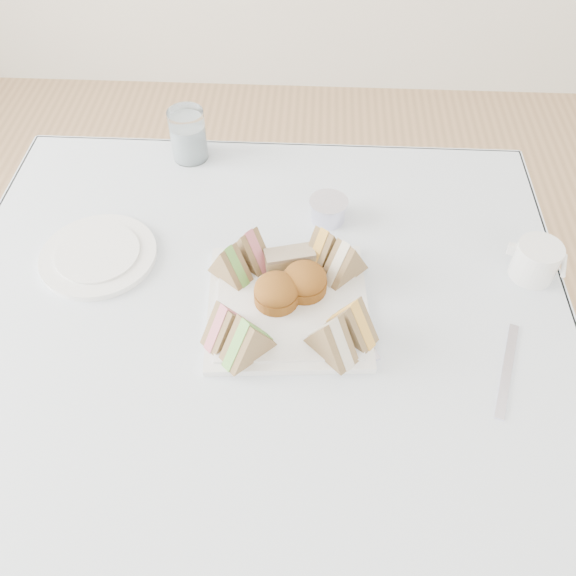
{
  "coord_description": "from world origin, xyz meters",
  "views": [
    {
      "loc": [
        0.08,
        -0.56,
        1.51
      ],
      "look_at": [
        0.05,
        0.06,
        0.8
      ],
      "focal_mm": 38.0,
      "sensor_mm": 36.0,
      "label": 1
    }
  ],
  "objects_px": {
    "water_glass": "(188,135)",
    "creamer_jug": "(536,261)",
    "serving_plate": "(288,306)",
    "table": "(261,449)"
  },
  "relations": [
    {
      "from": "water_glass",
      "to": "table",
      "type": "bearing_deg",
      "value": -69.62
    },
    {
      "from": "creamer_jug",
      "to": "water_glass",
      "type": "bearing_deg",
      "value": 172.44
    },
    {
      "from": "serving_plate",
      "to": "creamer_jug",
      "type": "distance_m",
      "value": 0.42
    },
    {
      "from": "serving_plate",
      "to": "creamer_jug",
      "type": "height_order",
      "value": "creamer_jug"
    },
    {
      "from": "table",
      "to": "water_glass",
      "type": "relative_size",
      "value": 8.55
    },
    {
      "from": "serving_plate",
      "to": "water_glass",
      "type": "xyz_separation_m",
      "value": [
        -0.22,
        0.39,
        0.05
      ]
    },
    {
      "from": "serving_plate",
      "to": "water_glass",
      "type": "height_order",
      "value": "water_glass"
    },
    {
      "from": "serving_plate",
      "to": "table",
      "type": "bearing_deg",
      "value": -132.21
    },
    {
      "from": "water_glass",
      "to": "creamer_jug",
      "type": "height_order",
      "value": "water_glass"
    },
    {
      "from": "serving_plate",
      "to": "creamer_jug",
      "type": "bearing_deg",
      "value": 8.95
    }
  ]
}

